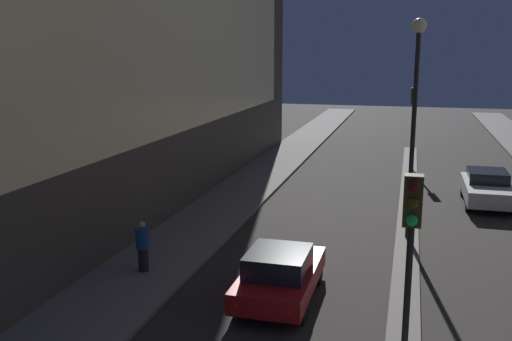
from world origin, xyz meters
name	(u,v)px	position (x,y,z in m)	size (l,w,h in m)	color
median_strip	(408,215)	(0.00, 17.98, 0.05)	(0.80, 33.96, 0.10)	#66605B
traffic_light_near	(410,243)	(0.00, 4.37, 3.42)	(0.32, 0.42, 4.52)	black
traffic_light_mid	(413,109)	(0.00, 28.03, 3.42)	(0.32, 0.42, 4.52)	black
street_lamp	(415,94)	(0.00, 14.92, 5.23)	(0.50, 0.50, 7.64)	black
car_left_lane	(280,274)	(-3.31, 8.83, 0.74)	(1.87, 4.09, 1.47)	maroon
car_right_lane	(487,188)	(3.31, 20.82, 0.76)	(1.94, 4.32, 1.49)	silver
pedestrian_on_left_sidewalk	(143,245)	(-7.69, 9.46, 0.93)	(0.42, 0.42, 1.56)	black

